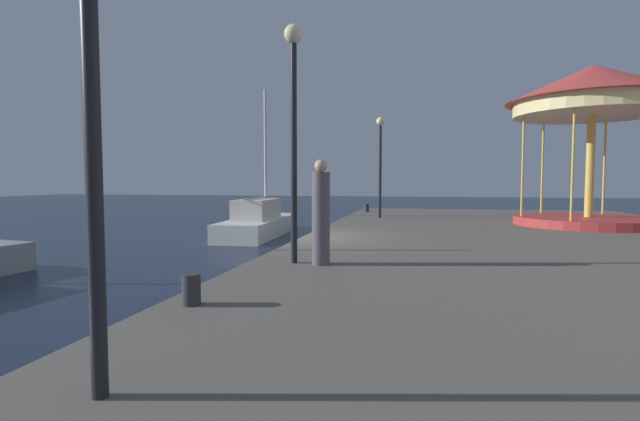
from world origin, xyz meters
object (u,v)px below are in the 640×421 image
object	(u,v)px
carousel	(592,106)
bollard_center	(191,289)
sailboat_white	(259,222)
bollard_north	(367,208)
lamp_post_far_end	(380,149)
person_near_carousel	(321,215)
lamp_post_mid_promenade	(294,102)

from	to	relation	value
carousel	bollard_center	xyz separation A→B (m)	(-8.67, -12.88, -4.03)
sailboat_white	bollard_center	bearing A→B (deg)	-73.68
bollard_north	sailboat_white	bearing A→B (deg)	-132.38
carousel	bollard_north	bearing A→B (deg)	146.49
carousel	lamp_post_far_end	xyz separation A→B (m)	(-7.57, 1.86, -1.30)
bollard_north	person_near_carousel	bearing A→B (deg)	-86.60
lamp_post_mid_promenade	lamp_post_far_end	world-z (taller)	lamp_post_mid_promenade
sailboat_white	bollard_north	size ratio (longest dim) A/B	17.79
lamp_post_far_end	person_near_carousel	bearing A→B (deg)	-90.49
bollard_north	lamp_post_mid_promenade	bearing A→B (deg)	-88.60
lamp_post_mid_promenade	person_near_carousel	size ratio (longest dim) A/B	2.27
lamp_post_mid_promenade	person_near_carousel	bearing A→B (deg)	-4.77
sailboat_white	lamp_post_far_end	world-z (taller)	sailboat_white
carousel	lamp_post_mid_promenade	bearing A→B (deg)	-130.42
sailboat_white	carousel	bearing A→B (deg)	-4.90
lamp_post_far_end	person_near_carousel	size ratio (longest dim) A/B	2.16
lamp_post_far_end	bollard_north	world-z (taller)	lamp_post_far_end
person_near_carousel	bollard_north	bearing A→B (deg)	93.40
lamp_post_far_end	person_near_carousel	world-z (taller)	lamp_post_far_end
bollard_center	bollard_north	bearing A→B (deg)	89.71
bollard_north	person_near_carousel	xyz separation A→B (m)	(0.91, -15.36, 0.74)
lamp_post_mid_promenade	bollard_north	distance (m)	15.59
lamp_post_far_end	bollard_north	bearing A→B (deg)	104.82
sailboat_white	bollard_north	distance (m)	6.22
bollard_north	carousel	bearing A→B (deg)	-33.51
person_near_carousel	lamp_post_mid_promenade	bearing A→B (deg)	175.23
lamp_post_far_end	carousel	bearing A→B (deg)	-13.79
bollard_north	bollard_center	bearing A→B (deg)	-90.29
lamp_post_mid_promenade	bollard_north	bearing A→B (deg)	91.40
lamp_post_mid_promenade	bollard_center	size ratio (longest dim) A/B	11.31
bollard_center	lamp_post_far_end	bearing A→B (deg)	85.72
carousel	lamp_post_mid_promenade	world-z (taller)	carousel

